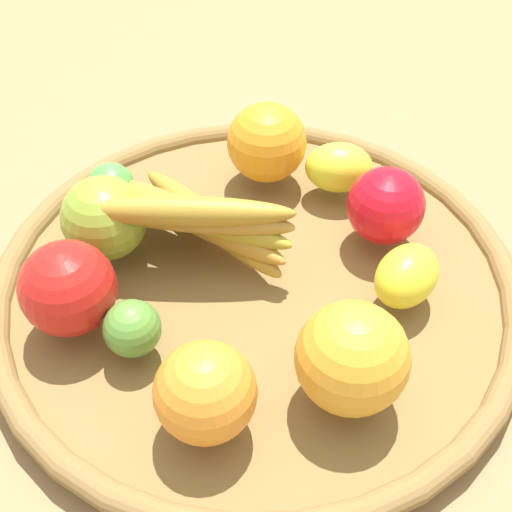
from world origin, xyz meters
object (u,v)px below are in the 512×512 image
Objects in this scene: orange_1 at (352,358)px; apple_1 at (68,288)px; lime_0 at (111,186)px; lime_1 at (132,328)px; orange_2 at (267,142)px; orange_0 at (205,392)px; apple_0 at (386,206)px; lemon_0 at (339,167)px; apple_2 at (104,218)px; lemon_1 at (407,276)px; banana_bunch at (194,217)px.

orange_1 is 0.22m from apple_1.
orange_1 is 1.86× the size of lime_0.
orange_1 is at bearing 171.60° from lime_0.
lime_1 is at bearing 141.30° from lime_0.
orange_0 is at bearing 118.60° from orange_2.
apple_0 is (0.00, -0.24, -0.00)m from orange_0.
lemon_0 is at bearing -135.52° from lime_0.
apple_2 is (0.25, 0.00, -0.00)m from orange_1.
orange_0 is 0.24m from apple_0.
orange_1 is 1.27× the size of lemon_0.
orange_2 is at bearing -61.40° from orange_0.
apple_1 reaches higher than lemon_0.
orange_0 is 1.04× the size of apple_0.
apple_1 is at bearing 43.29° from lemon_1.
apple_1 is (0.20, 0.19, 0.01)m from lemon_1.
apple_0 is 0.17m from banana_bunch.
orange_0 reaches higher than lime_0.
apple_2 is at bearing 132.43° from lime_0.
apple_0 is 0.25m from lime_0.
lime_0 is (0.28, 0.07, -0.00)m from lemon_1.
banana_bunch is at bearing 96.24° from orange_2.
banana_bunch is at bearing -100.06° from apple_1.
apple_1 reaches higher than apple_0.
apple_0 is at bearing -151.81° from lime_0.
orange_2 reaches higher than lime_0.
lemon_1 is 0.28m from lime_0.
orange_2 is at bearing -17.50° from lemon_1.
orange_0 reaches higher than lime_1.
apple_1 reaches higher than lemon_1.
banana_bunch is 0.10m from lime_0.
banana_bunch is (0.12, 0.12, 0.00)m from apple_0.
orange_1 is 1.11× the size of apple_2.
lemon_1 is 0.15m from lemon_0.
orange_1 is (-0.01, 0.11, 0.02)m from lemon_1.
apple_1 is (-0.04, 0.07, 0.00)m from apple_2.
apple_2 is 1.65× the size of lime_1.
orange_1 reaches higher than orange_2.
lime_0 is at bearing -47.57° from apple_2.
orange_0 is 0.97× the size of apple_2.
apple_1 reaches higher than banana_bunch.
apple_2 is (0.23, 0.11, 0.01)m from lemon_1.
orange_1 is 0.26m from orange_2.
lemon_0 is 1.44× the size of lime_1.
apple_2 is 0.08m from apple_1.
apple_0 is 0.93× the size of apple_2.
orange_0 is 1.60× the size of lime_1.
orange_1 is at bearing -160.12° from apple_1.
orange_1 reaches higher than lime_0.
apple_2 is 0.98× the size of apple_1.
orange_2 is (0.20, -0.17, -0.00)m from orange_1.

